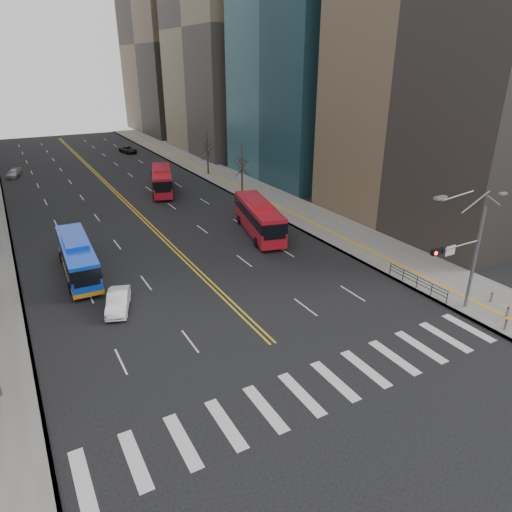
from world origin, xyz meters
TOP-DOWN VIEW (x-y plane):
  - ground at (0.00, 0.00)m, footprint 220.00×220.00m
  - sidewalk_right at (17.50, 45.00)m, footprint 7.00×130.00m
  - crosswalk at (0.00, 0.00)m, footprint 26.70×4.00m
  - centerline at (0.00, 55.00)m, footprint 0.55×100.00m
  - office_towers at (0.12, 68.51)m, footprint 83.00×134.00m
  - signal_mast at (13.77, 2.00)m, footprint 5.37×0.37m
  - pedestrian_railing at (14.30, 6.00)m, footprint 0.06×6.06m
  - bollards at (16.27, -0.17)m, footprint 2.87×3.17m
  - street_trees at (-7.18, 34.55)m, footprint 35.20×47.20m
  - blue_bus at (-9.23, 22.51)m, footprint 2.91×11.11m
  - red_bus_near at (9.51, 23.74)m, footprint 5.32×11.75m
  - red_bus_far at (5.95, 45.24)m, footprint 5.68×11.23m
  - car_white at (-7.79, 14.57)m, footprint 2.82×4.52m
  - car_dark_mid at (8.28, 53.85)m, footprint 1.84×4.17m
  - car_silver at (-12.05, 65.78)m, footprint 2.88×4.33m
  - car_dark_far at (9.57, 77.77)m, footprint 3.08×5.11m

SIDE VIEW (x-z plane):
  - ground at x=0.00m, z-range 0.00..0.00m
  - crosswalk at x=0.00m, z-range 0.00..0.01m
  - centerline at x=0.00m, z-range 0.00..0.01m
  - sidewalk_right at x=17.50m, z-range 0.00..0.15m
  - bollards at x=16.27m, z-range 0.16..0.94m
  - car_silver at x=-12.05m, z-range 0.00..1.17m
  - car_dark_far at x=9.57m, z-range 0.00..1.33m
  - car_dark_mid at x=8.28m, z-range 0.00..1.40m
  - car_white at x=-7.79m, z-range 0.00..1.41m
  - pedestrian_railing at x=14.30m, z-range 0.31..1.33m
  - blue_bus at x=-9.23m, z-range 0.08..3.31m
  - red_bus_far at x=5.95m, z-range 0.20..3.68m
  - red_bus_near at x=9.51m, z-range 0.20..3.83m
  - signal_mast at x=13.77m, z-range 0.16..9.55m
  - street_trees at x=-7.18m, z-range 1.07..8.67m
  - office_towers at x=0.12m, z-range -5.08..52.92m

